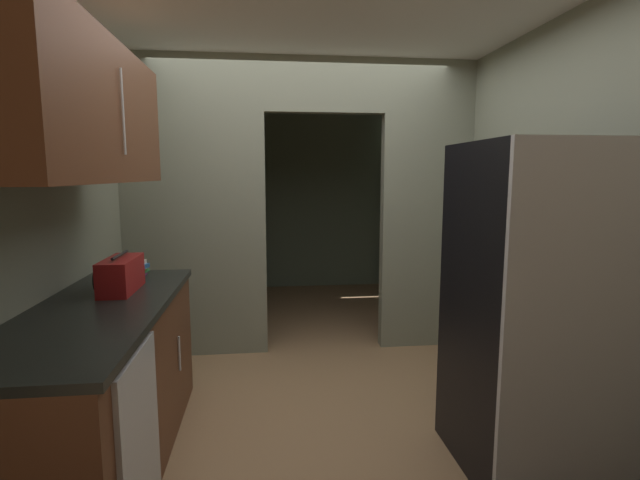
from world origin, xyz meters
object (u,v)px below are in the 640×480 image
(refrigerator, at_px, (537,310))
(boombox, at_px, (121,275))
(dishwasher, at_px, (140,447))
(book_stack, at_px, (136,268))

(refrigerator, bearing_deg, boombox, 166.64)
(refrigerator, distance_m, dishwasher, 2.03)
(refrigerator, bearing_deg, dishwasher, -170.96)
(book_stack, bearing_deg, boombox, -86.91)
(boombox, relative_size, book_stack, 2.30)
(boombox, bearing_deg, refrigerator, -13.36)
(boombox, bearing_deg, book_stack, 93.09)
(refrigerator, distance_m, book_stack, 2.47)
(dishwasher, xyz_separation_m, book_stack, (-0.32, 1.26, 0.53))
(dishwasher, height_order, boombox, boombox)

